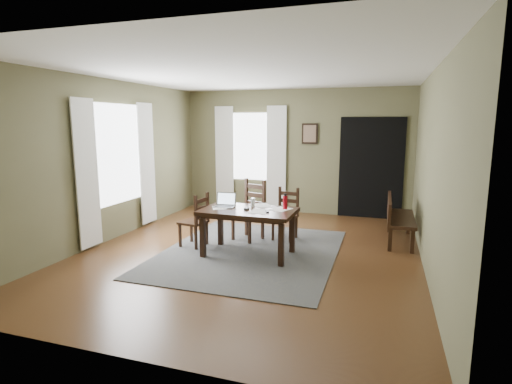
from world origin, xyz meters
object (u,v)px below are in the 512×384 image
(dining_table, at_px, (248,215))
(chair_back_left, at_px, (250,211))
(chair_end, at_px, (196,221))
(water_bottle, at_px, (285,202))
(bench, at_px, (397,215))
(laptop, at_px, (225,203))
(chair_back_right, at_px, (286,214))

(dining_table, relative_size, chair_back_left, 1.38)
(chair_end, relative_size, water_bottle, 3.68)
(chair_back_left, height_order, bench, chair_back_left)
(dining_table, distance_m, bench, 2.58)
(chair_back_left, xyz_separation_m, laptop, (-0.16, -0.70, 0.26))
(chair_end, distance_m, water_bottle, 1.51)
(bench, bearing_deg, water_bottle, 127.42)
(bench, bearing_deg, chair_back_right, 103.23)
(chair_end, height_order, chair_back_right, chair_back_right)
(chair_end, height_order, chair_back_left, chair_back_left)
(chair_back_right, relative_size, water_bottle, 3.71)
(chair_back_left, xyz_separation_m, water_bottle, (0.77, -0.61, 0.31))
(bench, bearing_deg, laptop, 117.58)
(dining_table, xyz_separation_m, water_bottle, (0.52, 0.19, 0.19))
(chair_end, relative_size, bench, 0.65)
(chair_back_left, height_order, laptop, chair_back_left)
(chair_end, bearing_deg, laptop, 95.21)
(chair_back_left, bearing_deg, chair_end, -116.26)
(chair_end, bearing_deg, chair_back_right, 133.18)
(chair_end, relative_size, chair_back_left, 0.85)
(chair_back_right, distance_m, laptop, 1.22)
(chair_back_left, distance_m, laptop, 0.77)
(chair_back_left, bearing_deg, bench, 34.30)
(bench, relative_size, laptop, 4.03)
(laptop, bearing_deg, chair_back_left, 71.68)
(chair_back_left, height_order, water_bottle, chair_back_left)
(chair_back_right, bearing_deg, dining_table, -101.55)
(laptop, relative_size, water_bottle, 1.41)
(laptop, distance_m, water_bottle, 0.93)
(dining_table, bearing_deg, chair_back_left, 108.24)
(dining_table, xyz_separation_m, chair_end, (-0.94, 0.13, -0.19))
(dining_table, distance_m, chair_end, 0.97)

